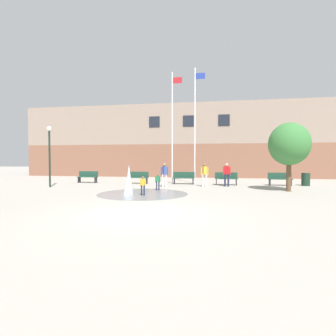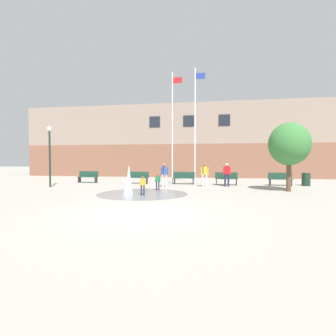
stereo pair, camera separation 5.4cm
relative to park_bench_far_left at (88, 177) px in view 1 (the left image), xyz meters
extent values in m
plane|color=#9E998E|center=(7.30, -10.67, -0.48)|extent=(100.00, 100.00, 0.00)
cube|color=brown|center=(7.30, 10.11, 1.22)|extent=(36.00, 6.00, 3.41)
cube|color=gray|center=(7.30, 10.11, 5.01)|extent=(36.00, 6.00, 4.17)
cube|color=#1E232D|center=(3.80, 7.09, 5.22)|extent=(1.10, 0.06, 1.10)
cube|color=#1E232D|center=(7.30, 7.09, 5.22)|extent=(1.10, 0.06, 1.10)
cube|color=#1E232D|center=(10.80, 7.09, 5.22)|extent=(1.10, 0.06, 1.10)
cylinder|color=gray|center=(6.03, -5.66, -0.48)|extent=(4.87, 4.87, 0.01)
cone|color=silver|center=(5.29, -5.77, 0.30)|extent=(0.45, 0.45, 1.57)
cone|color=silver|center=(5.39, -6.45, 0.00)|extent=(0.35, 0.35, 0.95)
cube|color=#28282D|center=(-0.70, -0.06, -0.26)|extent=(0.06, 0.40, 0.44)
cube|color=#28282D|center=(0.70, -0.06, -0.26)|extent=(0.06, 0.40, 0.44)
cube|color=#1E4233|center=(0.00, -0.06, -0.01)|extent=(1.60, 0.44, 0.05)
cube|color=#1E4233|center=(0.00, 0.14, 0.22)|extent=(1.60, 0.04, 0.42)
cube|color=#28282D|center=(3.42, -0.11, -0.26)|extent=(0.06, 0.40, 0.44)
cube|color=#28282D|center=(4.82, -0.11, -0.26)|extent=(0.06, 0.40, 0.44)
cube|color=#1E4233|center=(4.12, -0.11, -0.01)|extent=(1.60, 0.44, 0.05)
cube|color=#1E4233|center=(4.12, 0.09, 0.22)|extent=(1.60, 0.04, 0.42)
cube|color=#28282D|center=(6.91, 0.07, -0.26)|extent=(0.06, 0.40, 0.44)
cube|color=#28282D|center=(8.31, 0.07, -0.26)|extent=(0.06, 0.40, 0.44)
cube|color=#1E4233|center=(7.61, 0.07, -0.01)|extent=(1.60, 0.44, 0.05)
cube|color=#1E4233|center=(7.61, 0.27, 0.22)|extent=(1.60, 0.04, 0.42)
cube|color=#28282D|center=(10.00, -0.09, -0.26)|extent=(0.06, 0.40, 0.44)
cube|color=#28282D|center=(11.40, -0.09, -0.26)|extent=(0.06, 0.40, 0.44)
cube|color=#1E4233|center=(10.70, -0.09, -0.01)|extent=(1.60, 0.44, 0.05)
cube|color=#1E4233|center=(10.70, 0.11, 0.22)|extent=(1.60, 0.04, 0.42)
cube|color=#28282D|center=(13.72, 0.14, -0.26)|extent=(0.06, 0.40, 0.44)
cube|color=#28282D|center=(15.12, 0.14, -0.26)|extent=(0.06, 0.40, 0.44)
cube|color=#1E4233|center=(14.42, 0.14, -0.01)|extent=(1.60, 0.44, 0.05)
cube|color=#1E4233|center=(14.42, 0.34, 0.22)|extent=(1.60, 0.04, 0.42)
cylinder|color=#1E233D|center=(6.42, -3.95, -0.22)|extent=(0.07, 0.07, 0.52)
cylinder|color=#1E233D|center=(6.56, -3.95, -0.22)|extent=(0.07, 0.07, 0.52)
cube|color=#237547|center=(6.49, -3.95, 0.21)|extent=(0.22, 0.14, 0.33)
sphere|color=brown|center=(6.49, -3.95, 0.44)|extent=(0.13, 0.13, 0.13)
cylinder|color=#237547|center=(6.36, -3.95, 0.17)|extent=(0.05, 0.05, 0.34)
cylinder|color=#237547|center=(6.62, -3.95, 0.17)|extent=(0.05, 0.05, 0.34)
cylinder|color=silver|center=(9.09, -1.47, -0.06)|extent=(0.12, 0.12, 0.84)
cylinder|color=silver|center=(9.31, -1.47, -0.06)|extent=(0.12, 0.12, 0.84)
cube|color=gold|center=(9.20, -1.47, 0.63)|extent=(0.30, 0.39, 0.54)
sphere|color=brown|center=(9.20, -1.47, 1.01)|extent=(0.21, 0.21, 0.21)
cylinder|color=gold|center=(8.99, -1.47, 0.58)|extent=(0.08, 0.08, 0.55)
cylinder|color=gold|center=(9.41, -1.47, 0.58)|extent=(0.08, 0.08, 0.55)
cylinder|color=#1E233D|center=(10.58, -1.00, -0.06)|extent=(0.12, 0.12, 0.84)
cylinder|color=#1E233D|center=(10.80, -1.00, -0.06)|extent=(0.12, 0.12, 0.84)
cube|color=red|center=(10.69, -1.00, 0.63)|extent=(0.39, 0.34, 0.54)
sphere|color=tan|center=(10.69, -1.00, 1.01)|extent=(0.21, 0.21, 0.21)
cylinder|color=red|center=(10.48, -1.00, 0.58)|extent=(0.08, 0.08, 0.55)
cylinder|color=red|center=(10.90, -1.00, 0.58)|extent=(0.08, 0.08, 0.55)
cylinder|color=silver|center=(6.44, -2.04, -0.06)|extent=(0.12, 0.12, 0.84)
cylinder|color=silver|center=(6.66, -2.04, -0.06)|extent=(0.12, 0.12, 0.84)
cube|color=#284C9E|center=(6.55, -2.04, 0.63)|extent=(0.32, 0.39, 0.54)
sphere|color=#997051|center=(6.55, -2.04, 1.01)|extent=(0.21, 0.21, 0.21)
cylinder|color=#284C9E|center=(6.34, -2.04, 0.58)|extent=(0.08, 0.08, 0.55)
cylinder|color=#284C9E|center=(6.76, -2.04, 0.58)|extent=(0.08, 0.08, 0.55)
cylinder|color=#1E233D|center=(6.14, -6.31, -0.22)|extent=(0.07, 0.07, 0.52)
cylinder|color=#1E233D|center=(6.28, -6.31, -0.22)|extent=(0.07, 0.07, 0.52)
cube|color=gold|center=(6.21, -6.31, 0.21)|extent=(0.20, 0.24, 0.33)
sphere|color=brown|center=(6.21, -6.31, 0.44)|extent=(0.13, 0.13, 0.13)
cylinder|color=gold|center=(6.08, -6.31, 0.17)|extent=(0.05, 0.05, 0.34)
cylinder|color=gold|center=(6.34, -6.31, 0.17)|extent=(0.05, 0.05, 0.34)
cylinder|color=silver|center=(6.66, 0.62, 3.76)|extent=(0.10, 0.10, 8.48)
cube|color=#B21E23|center=(7.06, 0.62, 7.37)|extent=(0.70, 0.02, 0.45)
cylinder|color=silver|center=(8.39, 0.62, 3.88)|extent=(0.10, 0.10, 8.71)
cube|color=#233893|center=(8.79, 0.62, 7.61)|extent=(0.70, 0.02, 0.45)
cylinder|color=#192D23|center=(-0.98, -3.43, 1.38)|extent=(0.12, 0.12, 3.72)
sphere|color=white|center=(-0.98, -3.43, 3.40)|extent=(0.32, 0.32, 0.32)
cylinder|color=#193323|center=(16.17, 0.39, -0.03)|extent=(0.56, 0.56, 0.90)
cylinder|color=brown|center=(14.07, -3.21, 0.28)|extent=(0.27, 0.27, 1.51)
ellipsoid|color=#387538|center=(14.07, -3.21, 2.26)|extent=(2.31, 2.31, 2.45)
camera|label=1|loc=(9.74, -19.27, 1.38)|focal=28.00mm
camera|label=2|loc=(9.79, -19.27, 1.38)|focal=28.00mm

